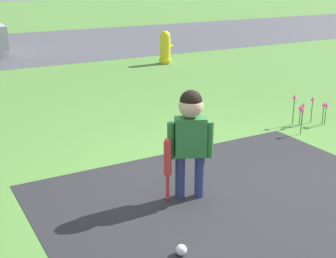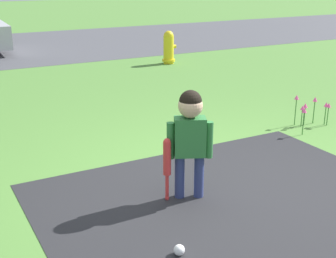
{
  "view_description": "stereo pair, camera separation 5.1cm",
  "coord_description": "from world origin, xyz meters",
  "px_view_note": "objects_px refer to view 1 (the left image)",
  "views": [
    {
      "loc": [
        -2.56,
        -3.26,
        1.96
      ],
      "look_at": [
        -0.52,
        0.38,
        0.53
      ],
      "focal_mm": 50.0,
      "sensor_mm": 36.0,
      "label": 1
    },
    {
      "loc": [
        -2.51,
        -3.29,
        1.96
      ],
      "look_at": [
        -0.52,
        0.38,
        0.53
      ],
      "focal_mm": 50.0,
      "sensor_mm": 36.0,
      "label": 2
    }
  ],
  "objects_px": {
    "child": "(191,129)",
    "baseball_bat": "(168,161)",
    "fire_hydrant": "(165,48)",
    "sports_ball": "(181,250)"
  },
  "relations": [
    {
      "from": "sports_ball",
      "to": "fire_hydrant",
      "type": "relative_size",
      "value": 0.12
    },
    {
      "from": "baseball_bat",
      "to": "fire_hydrant",
      "type": "xyz_separation_m",
      "value": [
        3.12,
        5.68,
        -0.03
      ]
    },
    {
      "from": "child",
      "to": "fire_hydrant",
      "type": "relative_size",
      "value": 1.4
    },
    {
      "from": "fire_hydrant",
      "to": "sports_ball",
      "type": "bearing_deg",
      "value": -118.03
    },
    {
      "from": "fire_hydrant",
      "to": "baseball_bat",
      "type": "bearing_deg",
      "value": -118.75
    },
    {
      "from": "child",
      "to": "baseball_bat",
      "type": "height_order",
      "value": "child"
    },
    {
      "from": "child",
      "to": "sports_ball",
      "type": "xyz_separation_m",
      "value": [
        -0.54,
        -0.75,
        -0.61
      ]
    },
    {
      "from": "child",
      "to": "baseball_bat",
      "type": "xyz_separation_m",
      "value": [
        -0.2,
        0.05,
        -0.27
      ]
    },
    {
      "from": "sports_ball",
      "to": "fire_hydrant",
      "type": "bearing_deg",
      "value": 61.97
    },
    {
      "from": "child",
      "to": "baseball_bat",
      "type": "bearing_deg",
      "value": -167.53
    }
  ]
}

